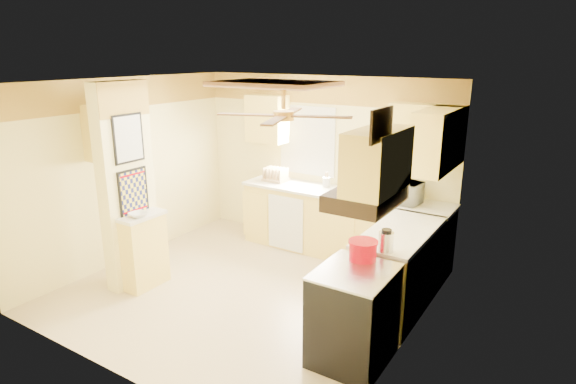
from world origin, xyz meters
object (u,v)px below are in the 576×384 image
Objects in this scene: bowl at (138,215)px; dutch_oven at (363,250)px; kettle at (386,241)px; stove at (353,315)px; microwave at (401,192)px.

bowl is 0.74× the size of dutch_oven.
kettle is at bearing 60.68° from dutch_oven.
kettle is (2.85, 0.58, 0.08)m from bowl.
bowl is 2.74m from dutch_oven.
stove is 4.37× the size of bowl.
microwave reaches higher than kettle.
bowl is 2.91m from kettle.
stove is 0.61m from dutch_oven.
dutch_oven is 1.24× the size of kettle.
microwave is (-0.34, 2.14, 0.62)m from stove.
bowl reaches higher than stove.
kettle reaches higher than dutch_oven.
dutch_oven is (2.72, 0.34, 0.05)m from bowl.
bowl is at bearing 49.57° from microwave.
microwave is 2.43× the size of bowl.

